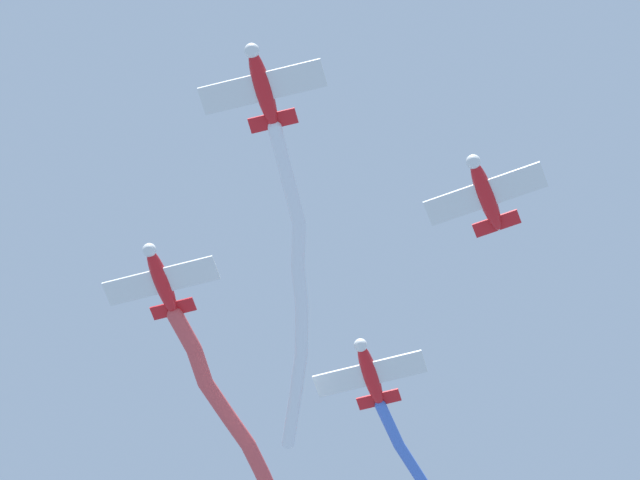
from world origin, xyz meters
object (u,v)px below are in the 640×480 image
Objects in this scene: airplane_lead at (263,87)px; airplane_right_wing at (161,280)px; airplane_left_wing at (485,194)px; airplane_slot at (370,373)px.

airplane_right_wing reaches higher than airplane_lead.
airplane_right_wing is (10.75, -5.64, 0.30)m from airplane_lead.
airplane_left_wing is (-5.63, -10.75, -0.40)m from airplane_lead.
airplane_lead is at bearing -41.56° from airplane_left_wing.
airplane_left_wing is 12.13m from airplane_slot.
airplane_slot is (10.74, -5.64, 0.20)m from airplane_left_wing.
airplane_right_wing is (16.38, 5.11, 0.70)m from airplane_left_wing.
airplane_slot is at bearing -131.63° from airplane_left_wing.
airplane_left_wing is 1.01× the size of airplane_slot.
airplane_slot is (-5.64, -10.75, -0.50)m from airplane_right_wing.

